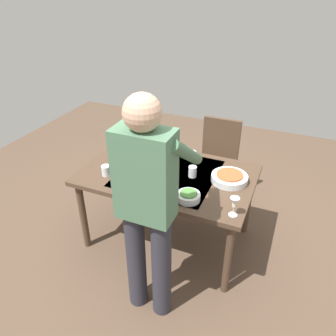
{
  "coord_description": "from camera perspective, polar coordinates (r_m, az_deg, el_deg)",
  "views": [
    {
      "loc": [
        -0.93,
        2.21,
        2.22
      ],
      "look_at": [
        0.0,
        0.0,
        0.79
      ],
      "focal_mm": 35.02,
      "sensor_mm": 36.0,
      "label": 1
    }
  ],
  "objects": [
    {
      "name": "dinner_plate_far",
      "position": [
        2.65,
        -1.79,
        -3.06
      ],
      "size": [
        0.23,
        0.23,
        0.01
      ],
      "primitive_type": "cylinder",
      "color": "silver",
      "rests_on": "dining_table"
    },
    {
      "name": "water_cup_near_right",
      "position": [
        3.0,
        4.27,
        2.14
      ],
      "size": [
        0.07,
        0.07,
        0.09
      ],
      "primitive_type": "cylinder",
      "color": "silver",
      "rests_on": "dining_table"
    },
    {
      "name": "person_server",
      "position": [
        2.1,
        -3.6,
        -6.12
      ],
      "size": [
        0.42,
        0.61,
        1.69
      ],
      "color": "#2D2D38",
      "rests_on": "ground_plane"
    },
    {
      "name": "dining_table",
      "position": [
        2.86,
        -0.0,
        -2.16
      ],
      "size": [
        1.46,
        0.92,
        0.74
      ],
      "color": "#4C3828",
      "rests_on": "ground_plane"
    },
    {
      "name": "water_cup_far_left",
      "position": [
        2.82,
        -10.74,
        -0.44
      ],
      "size": [
        0.07,
        0.07,
        0.09
      ],
      "primitive_type": "cylinder",
      "color": "silver",
      "rests_on": "dining_table"
    },
    {
      "name": "ground_plane",
      "position": [
        3.27,
        -0.0,
        -11.95
      ],
      "size": [
        6.0,
        6.0,
        0.0
      ],
      "primitive_type": "plane",
      "color": "brown"
    },
    {
      "name": "serving_bowl_pasta",
      "position": [
        2.74,
        10.65,
        -1.66
      ],
      "size": [
        0.3,
        0.3,
        0.07
      ],
      "color": "silver",
      "rests_on": "dining_table"
    },
    {
      "name": "chair_near",
      "position": [
        3.56,
        8.63,
        2.1
      ],
      "size": [
        0.4,
        0.4,
        0.91
      ],
      "color": "#352114",
      "rests_on": "ground_plane"
    },
    {
      "name": "side_bowl_salad",
      "position": [
        2.48,
        3.6,
        -4.92
      ],
      "size": [
        0.18,
        0.18,
        0.07
      ],
      "color": "silver",
      "rests_on": "dining_table"
    },
    {
      "name": "dinner_plate_near",
      "position": [
        3.0,
        -7.63,
        1.07
      ],
      "size": [
        0.23,
        0.23,
        0.01
      ],
      "primitive_type": "cylinder",
      "color": "silver",
      "rests_on": "dining_table"
    },
    {
      "name": "wine_glass_left",
      "position": [
        3.24,
        -5.02,
        5.57
      ],
      "size": [
        0.07,
        0.07,
        0.15
      ],
      "color": "white",
      "rests_on": "dining_table"
    },
    {
      "name": "wine_glass_right",
      "position": [
        2.33,
        11.48,
        -6.05
      ],
      "size": [
        0.07,
        0.07,
        0.15
      ],
      "color": "white",
      "rests_on": "dining_table"
    },
    {
      "name": "water_cup_near_left",
      "position": [
        2.76,
        4.29,
        -0.63
      ],
      "size": [
        0.07,
        0.07,
        0.1
      ],
      "primitive_type": "cylinder",
      "color": "silver",
      "rests_on": "dining_table"
    },
    {
      "name": "wine_bottle",
      "position": [
        2.56,
        -7.83,
        -1.85
      ],
      "size": [
        0.07,
        0.07,
        0.3
      ],
      "color": "black",
      "rests_on": "dining_table"
    }
  ]
}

